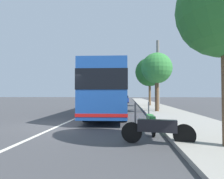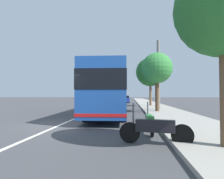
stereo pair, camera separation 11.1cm
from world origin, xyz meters
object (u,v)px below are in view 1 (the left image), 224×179
object	(u,v)px
car_ahead_same_lane	(124,99)
car_side_street	(102,99)
motorcycle_angled	(157,129)
roadside_tree_mid_block	(157,69)
utility_pole	(158,75)
roadside_tree_far_block	(150,72)
coach_bus	(109,90)
motorcycle_far_end	(151,121)

from	to	relation	value
car_ahead_same_lane	car_side_street	xyz separation A→B (m)	(-1.46, 4.13, -0.01)
motorcycle_angled	car_side_street	xyz separation A→B (m)	(28.83, 5.99, 0.18)
roadside_tree_mid_block	utility_pole	world-z (taller)	utility_pole
car_side_street	roadside_tree_far_block	distance (m)	13.09
roadside_tree_mid_block	roadside_tree_far_block	world-z (taller)	roadside_tree_far_block
utility_pole	car_side_street	bearing A→B (deg)	25.75
motorcycle_angled	car_side_street	world-z (taller)	car_side_street
coach_bus	car_ahead_same_lane	distance (m)	21.85
motorcycle_far_end	motorcycle_angled	bearing A→B (deg)	178.42
utility_pole	roadside_tree_mid_block	bearing A→B (deg)	167.96
car_ahead_same_lane	motorcycle_far_end	bearing A→B (deg)	-179.38
coach_bus	motorcycle_angled	distance (m)	8.94
utility_pole	roadside_tree_far_block	bearing A→B (deg)	0.35
motorcycle_angled	roadside_tree_far_block	world-z (taller)	roadside_tree_far_block
motorcycle_far_end	car_ahead_same_lane	xyz separation A→B (m)	(28.47, 1.89, 0.22)
coach_bus	roadside_tree_far_block	distance (m)	11.86
roadside_tree_far_block	car_side_street	bearing A→B (deg)	39.35
roadside_tree_far_block	roadside_tree_mid_block	bearing A→B (deg)	177.62
motorcycle_far_end	car_ahead_same_lane	distance (m)	28.54
coach_bus	car_ahead_same_lane	bearing A→B (deg)	-4.19
car_side_street	motorcycle_far_end	bearing A→B (deg)	11.54
coach_bus	roadside_tree_far_block	size ratio (longest dim) A/B	1.84
car_ahead_same_lane	utility_pole	bearing A→B (deg)	-171.14
roadside_tree_mid_block	coach_bus	bearing A→B (deg)	116.12
car_ahead_same_lane	roadside_tree_far_block	size ratio (longest dim) A/B	0.68
coach_bus	roadside_tree_far_block	xyz separation A→B (m)	(10.70, -4.35, 2.71)
car_side_street	roadside_tree_mid_block	bearing A→B (deg)	21.30
roadside_tree_far_block	utility_pole	size ratio (longest dim) A/B	0.95
car_side_street	roadside_tree_mid_block	world-z (taller)	roadside_tree_mid_block
motorcycle_angled	car_ahead_same_lane	size ratio (longest dim) A/B	0.50
motorcycle_far_end	utility_pole	xyz separation A→B (m)	(10.52, -1.94, 2.99)
motorcycle_far_end	roadside_tree_mid_block	distance (m)	9.39
roadside_tree_mid_block	car_ahead_same_lane	bearing A→B (deg)	9.78
roadside_tree_mid_block	motorcycle_far_end	bearing A→B (deg)	169.91
car_ahead_same_lane	roadside_tree_mid_block	bearing A→B (deg)	-173.40
car_side_street	utility_pole	bearing A→B (deg)	24.74
roadside_tree_far_block	motorcycle_far_end	bearing A→B (deg)	173.76
motorcycle_far_end	roadside_tree_mid_block	size ratio (longest dim) A/B	0.40
motorcycle_angled	roadside_tree_far_block	size ratio (longest dim) A/B	0.34
roadside_tree_mid_block	utility_pole	size ratio (longest dim) A/B	0.76
motorcycle_angled	utility_pole	xyz separation A→B (m)	(12.34, -1.96, 2.95)
car_ahead_same_lane	roadside_tree_far_block	distance (m)	12.38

